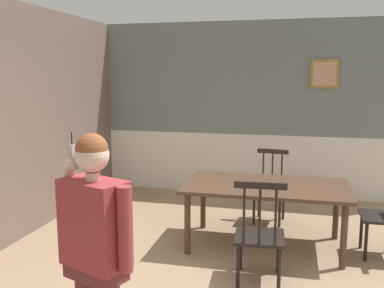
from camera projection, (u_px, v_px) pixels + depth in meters
room_back_partition at (258, 113)px, 7.15m from camera, size 5.39×0.17×2.89m
dining_table at (266, 191)px, 5.00m from camera, size 1.88×1.08×0.75m
chair_near_window at (270, 187)px, 5.91m from camera, size 0.48×0.48×0.99m
chair_at_table_head at (259, 234)px, 4.14m from camera, size 0.51×0.51×1.05m
person_figure at (96, 242)px, 2.74m from camera, size 0.57×0.38×1.66m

